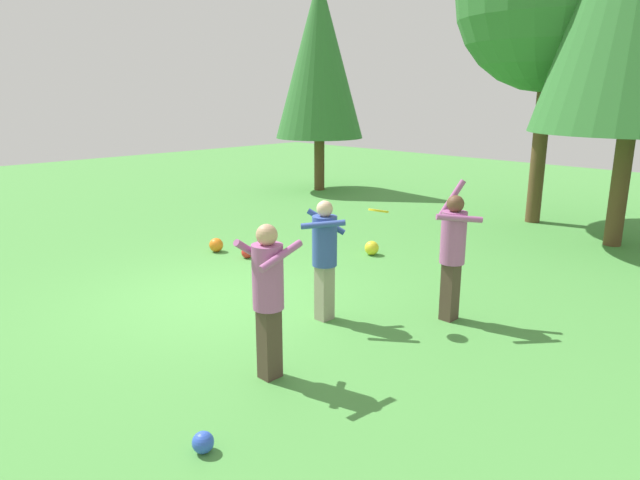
% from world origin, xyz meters
% --- Properties ---
extents(ground_plane, '(40.00, 40.00, 0.00)m').
position_xyz_m(ground_plane, '(0.00, 0.00, 0.00)').
color(ground_plane, '#4C9342').
extents(person_thrower, '(0.69, 0.69, 1.95)m').
position_xyz_m(person_thrower, '(2.97, 1.75, 1.06)').
color(person_thrower, '#4C382D').
rests_on(person_thrower, ground_plane).
extents(person_catcher, '(0.74, 0.73, 1.69)m').
position_xyz_m(person_catcher, '(1.74, 0.52, 1.00)').
color(person_catcher, gray).
rests_on(person_catcher, ground_plane).
extents(person_bystander, '(0.53, 0.62, 1.75)m').
position_xyz_m(person_bystander, '(2.48, -1.09, 1.04)').
color(person_bystander, '#4C382D').
rests_on(person_bystander, ground_plane).
extents(frisbee, '(0.30, 0.30, 0.08)m').
position_xyz_m(frisbee, '(2.29, 0.97, 1.57)').
color(frisbee, yellow).
extents(ball_orange, '(0.28, 0.28, 0.28)m').
position_xyz_m(ball_orange, '(-2.20, 1.45, 0.14)').
color(ball_orange, orange).
rests_on(ball_orange, ground_plane).
extents(ball_yellow, '(0.28, 0.28, 0.28)m').
position_xyz_m(ball_yellow, '(0.13, 3.47, 0.14)').
color(ball_yellow, yellow).
rests_on(ball_yellow, ground_plane).
extents(ball_blue, '(0.20, 0.20, 0.20)m').
position_xyz_m(ball_blue, '(3.11, -2.39, 0.10)').
color(ball_blue, blue).
rests_on(ball_blue, ground_plane).
extents(ball_red, '(0.22, 0.22, 0.22)m').
position_xyz_m(ball_red, '(-1.42, 1.61, 0.11)').
color(ball_red, red).
rests_on(ball_red, ground_plane).
extents(tree_far_left, '(2.75, 2.75, 6.57)m').
position_xyz_m(tree_far_left, '(-5.99, 8.13, 4.10)').
color(tree_far_left, brown).
rests_on(tree_far_left, ground_plane).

